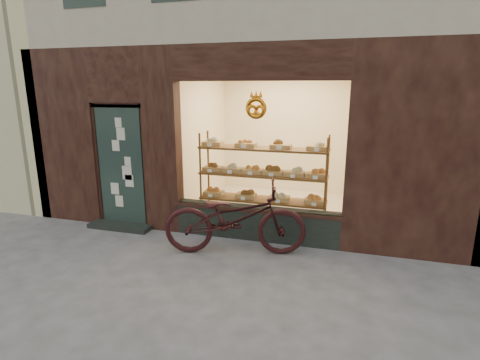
% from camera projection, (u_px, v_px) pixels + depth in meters
% --- Properties ---
extents(ground, '(90.00, 90.00, 0.00)m').
position_uv_depth(ground, '(176.00, 302.00, 4.40)').
color(ground, '#4E4E4E').
extents(display_shelf, '(2.20, 0.45, 1.70)m').
position_uv_depth(display_shelf, '(263.00, 182.00, 6.44)').
color(display_shelf, brown).
rests_on(display_shelf, ground).
extents(bicycle, '(2.23, 1.23, 1.11)m').
position_uv_depth(bicycle, '(235.00, 218.00, 5.59)').
color(bicycle, black).
rests_on(bicycle, ground).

